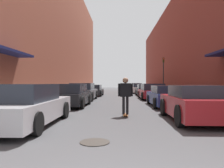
% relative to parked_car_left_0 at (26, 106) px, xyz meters
% --- Properties ---
extents(ground, '(99.03, 99.03, 0.00)m').
position_rel_parked_car_left_0_xyz_m(ground, '(2.97, 13.02, -0.65)').
color(ground, '#424244').
extents(curb_strip_left, '(1.80, 45.01, 0.12)m').
position_rel_parked_car_left_0_xyz_m(curb_strip_left, '(-1.84, 17.52, -0.59)').
color(curb_strip_left, gray).
rests_on(curb_strip_left, ground).
extents(curb_strip_right, '(1.80, 45.01, 0.12)m').
position_rel_parked_car_left_0_xyz_m(curb_strip_right, '(7.77, 17.52, -0.59)').
color(curb_strip_right, gray).
rests_on(curb_strip_right, ground).
extents(building_row_left, '(4.90, 45.01, 14.64)m').
position_rel_parked_car_left_0_xyz_m(building_row_left, '(-4.74, 17.52, 6.67)').
color(building_row_left, brown).
rests_on(building_row_left, ground).
extents(building_row_right, '(4.90, 45.01, 10.54)m').
position_rel_parked_car_left_0_xyz_m(building_row_right, '(10.67, 17.52, 4.62)').
color(building_row_right, brown).
rests_on(building_row_right, ground).
extents(parked_car_left_0, '(1.97, 4.72, 1.35)m').
position_rel_parked_car_left_0_xyz_m(parked_car_left_0, '(0.00, 0.00, 0.00)').
color(parked_car_left_0, '#B7B7BC').
rests_on(parked_car_left_0, ground).
extents(parked_car_left_1, '(2.01, 4.11, 1.34)m').
position_rel_parked_car_left_0_xyz_m(parked_car_left_1, '(0.15, 5.71, -0.00)').
color(parked_car_left_1, black).
rests_on(parked_car_left_1, ground).
extents(parked_car_left_2, '(2.02, 4.61, 1.38)m').
position_rel_parked_car_left_0_xyz_m(parked_car_left_2, '(0.03, 10.74, 0.02)').
color(parked_car_left_2, '#515459').
rests_on(parked_car_left_2, ground).
extents(parked_car_left_3, '(1.97, 4.12, 1.21)m').
position_rel_parked_car_left_0_xyz_m(parked_car_left_3, '(0.22, 16.35, -0.06)').
color(parked_car_left_3, '#232326').
rests_on(parked_car_left_3, ground).
extents(parked_car_right_0, '(1.98, 4.01, 1.30)m').
position_rel_parked_car_left_0_xyz_m(parked_car_right_0, '(5.82, 1.07, -0.00)').
color(parked_car_right_0, maroon).
rests_on(parked_car_right_0, ground).
extents(parked_car_right_1, '(2.05, 4.33, 1.24)m').
position_rel_parked_car_left_0_xyz_m(parked_car_right_1, '(5.89, 6.01, -0.04)').
color(parked_car_right_1, navy).
rests_on(parked_car_right_1, ground).
extents(parked_car_right_2, '(2.07, 4.42, 1.34)m').
position_rel_parked_car_left_0_xyz_m(parked_car_right_2, '(5.81, 11.70, -0.00)').
color(parked_car_right_2, maroon).
rests_on(parked_car_right_2, ground).
extents(parked_car_right_3, '(1.95, 4.46, 1.26)m').
position_rel_parked_car_left_0_xyz_m(parked_car_right_3, '(5.85, 17.04, -0.04)').
color(parked_car_right_3, '#232326').
rests_on(parked_car_right_3, ground).
extents(parked_car_right_4, '(2.07, 4.01, 1.29)m').
position_rel_parked_car_left_0_xyz_m(parked_car_right_4, '(5.72, 22.82, -0.02)').
color(parked_car_right_4, silver).
rests_on(parked_car_right_4, ground).
extents(parked_car_right_5, '(1.90, 4.13, 1.38)m').
position_rel_parked_car_left_0_xyz_m(parked_car_right_5, '(5.71, 27.98, 0.02)').
color(parked_car_right_5, maroon).
rests_on(parked_car_right_5, ground).
extents(skateboarder, '(0.62, 0.78, 1.62)m').
position_rel_parked_car_left_0_xyz_m(skateboarder, '(3.29, 2.11, 0.34)').
color(skateboarder, brown).
rests_on(skateboarder, ground).
extents(manhole_cover, '(0.70, 0.70, 0.02)m').
position_rel_parked_car_left_0_xyz_m(manhole_cover, '(2.47, -1.96, -0.64)').
color(manhole_cover, '#332D28').
rests_on(manhole_cover, ground).
extents(traffic_light, '(0.16, 0.22, 3.69)m').
position_rel_parked_car_left_0_xyz_m(traffic_light, '(7.23, 13.97, 1.74)').
color(traffic_light, '#2D2D2D').
rests_on(traffic_light, curb_strip_right).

